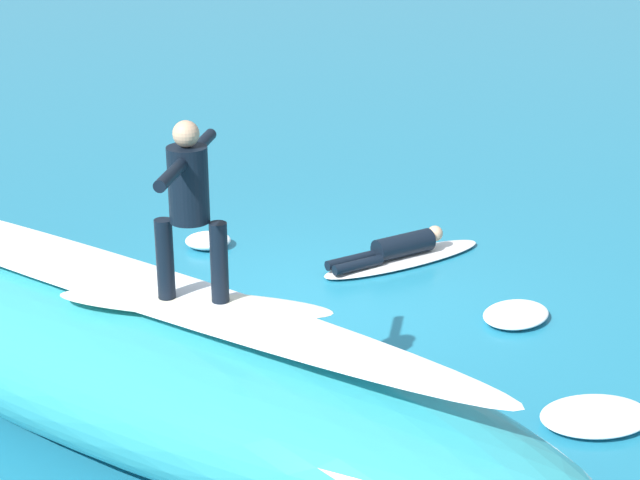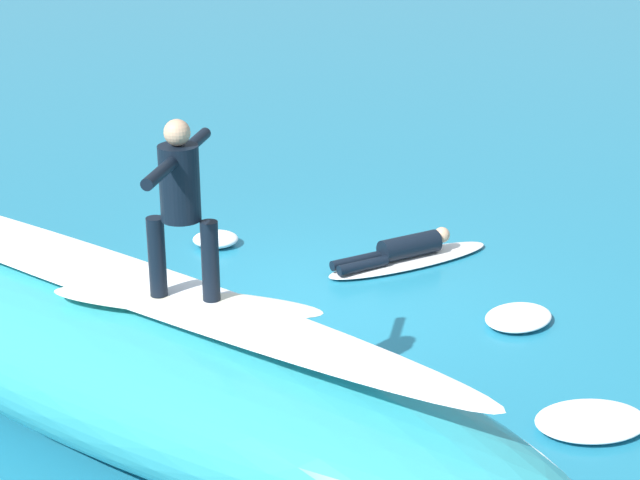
{
  "view_description": "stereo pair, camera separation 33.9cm",
  "coord_description": "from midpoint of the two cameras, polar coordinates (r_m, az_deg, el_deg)",
  "views": [
    {
      "loc": [
        -4.86,
        9.37,
        4.92
      ],
      "look_at": [
        -0.38,
        0.65,
        1.1
      ],
      "focal_mm": 59.19,
      "sensor_mm": 36.0,
      "label": 1
    },
    {
      "loc": [
        -5.16,
        9.21,
        4.92
      ],
      "look_at": [
        -0.38,
        0.65,
        1.1
      ],
      "focal_mm": 59.19,
      "sensor_mm": 36.0,
      "label": 2
    }
  ],
  "objects": [
    {
      "name": "foam_patch_near",
      "position": [
        11.51,
        9.72,
        -3.99
      ],
      "size": [
        0.85,
        0.97,
        0.14
      ],
      "primitive_type": "ellipsoid",
      "rotation": [
        0.0,
        0.0,
        1.27
      ],
      "color": "white",
      "rests_on": "ground_plane"
    },
    {
      "name": "surfer_riding",
      "position": [
        8.23,
        -8.27,
        2.25
      ],
      "size": [
        0.57,
        1.36,
        1.47
      ],
      "rotation": [
        0.0,
        0.0,
        0.31
      ],
      "color": "black",
      "rests_on": "surfboard_riding"
    },
    {
      "name": "ground_plane",
      "position": [
        11.65,
        -1.01,
        -3.73
      ],
      "size": [
        120.0,
        120.0,
        0.0
      ],
      "primitive_type": "plane",
      "color": "teal"
    },
    {
      "name": "surfboard_riding",
      "position": [
        8.56,
        -7.96,
        -3.43
      ],
      "size": [
        2.31,
        1.15,
        0.08
      ],
      "primitive_type": "ellipsoid",
      "rotation": [
        0.0,
        0.0,
        0.31
      ],
      "color": "#EAE5C6",
      "rests_on": "wave_crest"
    },
    {
      "name": "surfer_paddling",
      "position": [
        12.76,
        3.33,
        -0.44
      ],
      "size": [
        1.01,
        1.47,
        0.29
      ],
      "rotation": [
        0.0,
        0.0,
        -2.11
      ],
      "color": "black",
      "rests_on": "surfboard_paddling"
    },
    {
      "name": "wave_crest",
      "position": [
        9.66,
        -12.99,
        -5.47
      ],
      "size": [
        9.84,
        3.59,
        1.33
      ],
      "primitive_type": "ellipsoid",
      "rotation": [
        0.0,
        0.0,
        -0.14
      ],
      "color": "teal",
      "rests_on": "ground_plane"
    },
    {
      "name": "foam_patch_mid",
      "position": [
        9.75,
        13.69,
        -9.24
      ],
      "size": [
        1.25,
        1.22,
        0.14
      ],
      "primitive_type": "ellipsoid",
      "rotation": [
        0.0,
        0.0,
        0.72
      ],
      "color": "white",
      "rests_on": "ground_plane"
    },
    {
      "name": "wave_foam_lip",
      "position": [
        9.37,
        -13.34,
        -1.6
      ],
      "size": [
        8.2,
        1.92,
        0.08
      ],
      "primitive_type": "ellipsoid",
      "rotation": [
        0.0,
        0.0,
        -0.14
      ],
      "color": "white",
      "rests_on": "wave_crest"
    },
    {
      "name": "surfboard_paddling",
      "position": [
        12.89,
        3.76,
        -1.03
      ],
      "size": [
        1.62,
        2.2,
        0.08
      ],
      "primitive_type": "ellipsoid",
      "rotation": [
        0.0,
        0.0,
        -2.11
      ],
      "color": "silver",
      "rests_on": "ground_plane"
    },
    {
      "name": "foam_patch_far",
      "position": [
        13.4,
        -6.8,
        -0.03
      ],
      "size": [
        0.76,
        0.75,
        0.17
      ],
      "primitive_type": "ellipsoid",
      "rotation": [
        0.0,
        0.0,
        0.57
      ],
      "color": "white",
      "rests_on": "ground_plane"
    }
  ]
}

